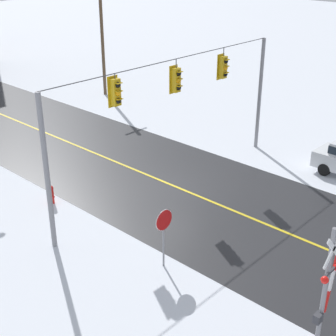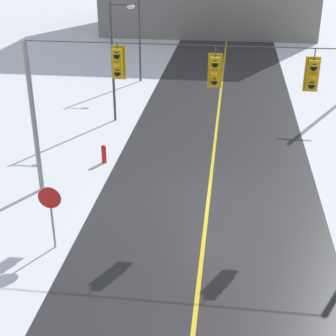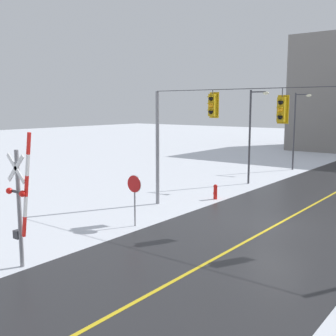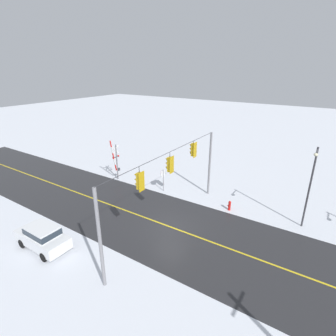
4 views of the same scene
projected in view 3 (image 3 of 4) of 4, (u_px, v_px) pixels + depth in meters
ground_plane at (276, 225)px, 19.24m from camera, size 160.00×160.00×0.00m
road_asphalt at (319, 202)px, 23.94m from camera, size 9.00×80.00×0.01m
lane_centre_line at (319, 202)px, 23.94m from camera, size 0.14×72.00×0.01m
signal_span at (280, 132)px, 18.60m from camera, size 14.20×0.47×6.22m
stop_sign at (134, 189)px, 18.86m from camera, size 0.80×0.09×2.35m
railroad_crossing at (20, 202)px, 13.90m from camera, size 1.31×0.31×4.60m
streetlamp_near at (253, 128)px, 28.82m from camera, size 1.39×0.28×6.50m
streetlamp_far at (297, 124)px, 35.28m from camera, size 1.39×0.28×6.50m
fire_hydrant at (215, 191)px, 24.53m from camera, size 0.24×0.31×0.88m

